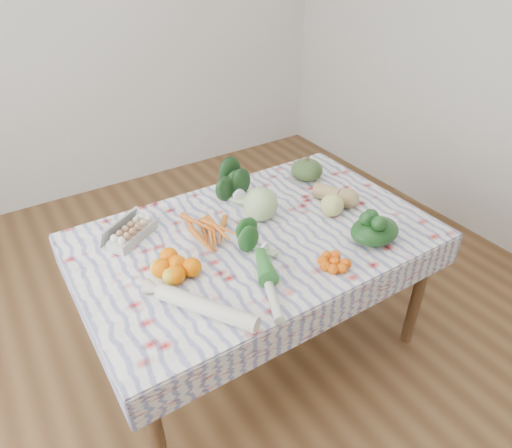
% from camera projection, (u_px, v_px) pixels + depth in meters
% --- Properties ---
extents(ground, '(4.50, 4.50, 0.00)m').
position_uv_depth(ground, '(256.00, 343.00, 2.60)').
color(ground, brown).
rests_on(ground, ground).
extents(wall_back, '(4.00, 0.04, 2.80)m').
position_uv_depth(wall_back, '(92.00, 16.00, 3.37)').
color(wall_back, silver).
rests_on(wall_back, ground).
extents(dining_table, '(1.60, 1.00, 0.75)m').
position_uv_depth(dining_table, '(256.00, 248.00, 2.21)').
color(dining_table, brown).
rests_on(dining_table, ground).
extents(tablecloth, '(1.66, 1.06, 0.01)m').
position_uv_depth(tablecloth, '(256.00, 235.00, 2.17)').
color(tablecloth, white).
rests_on(tablecloth, dining_table).
extents(egg_carton, '(0.27, 0.22, 0.07)m').
position_uv_depth(egg_carton, '(133.00, 233.00, 2.12)').
color(egg_carton, '#B9B9B3').
rests_on(egg_carton, tablecloth).
extents(carrot_bunch, '(0.27, 0.25, 0.05)m').
position_uv_depth(carrot_bunch, '(208.00, 233.00, 2.14)').
color(carrot_bunch, orange).
rests_on(carrot_bunch, tablecloth).
extents(kale_bunch, '(0.18, 0.16, 0.16)m').
position_uv_depth(kale_bunch, '(233.00, 185.00, 2.40)').
color(kale_bunch, black).
rests_on(kale_bunch, tablecloth).
extents(kabocha_squash, '(0.24, 0.24, 0.12)m').
position_uv_depth(kabocha_squash, '(307.00, 170.00, 2.58)').
color(kabocha_squash, '#3D5A2A').
rests_on(kabocha_squash, tablecloth).
extents(cabbage, '(0.20, 0.20, 0.17)m').
position_uv_depth(cabbage, '(261.00, 204.00, 2.23)').
color(cabbage, '#A3C37A').
rests_on(cabbage, tablecloth).
extents(butternut_squash, '(0.19, 0.26, 0.11)m').
position_uv_depth(butternut_squash, '(337.00, 194.00, 2.37)').
color(butternut_squash, tan).
rests_on(butternut_squash, tablecloth).
extents(orange_cluster, '(0.35, 0.35, 0.09)m').
position_uv_depth(orange_cluster, '(177.00, 264.00, 1.91)').
color(orange_cluster, '#FF6E00').
rests_on(orange_cluster, tablecloth).
extents(broccoli, '(0.18, 0.18, 0.10)m').
position_uv_depth(broccoli, '(257.00, 241.00, 2.03)').
color(broccoli, '#1C4E1D').
rests_on(broccoli, tablecloth).
extents(mandarin_cluster, '(0.17, 0.17, 0.05)m').
position_uv_depth(mandarin_cluster, '(334.00, 261.00, 1.96)').
color(mandarin_cluster, '#FA6008').
rests_on(mandarin_cluster, tablecloth).
extents(grapefruit, '(0.13, 0.13, 0.12)m').
position_uv_depth(grapefruit, '(332.00, 205.00, 2.27)').
color(grapefruit, '#C8CC6A').
rests_on(grapefruit, tablecloth).
extents(spinach_bag, '(0.28, 0.24, 0.11)m').
position_uv_depth(spinach_bag, '(375.00, 231.00, 2.10)').
color(spinach_bag, '#133513').
rests_on(spinach_bag, tablecloth).
extents(daikon, '(0.29, 0.41, 0.06)m').
position_uv_depth(daikon, '(206.00, 307.00, 1.72)').
color(daikon, silver).
rests_on(daikon, tablecloth).
extents(leek, '(0.19, 0.37, 0.04)m').
position_uv_depth(leek, '(269.00, 286.00, 1.83)').
color(leek, beige).
rests_on(leek, tablecloth).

